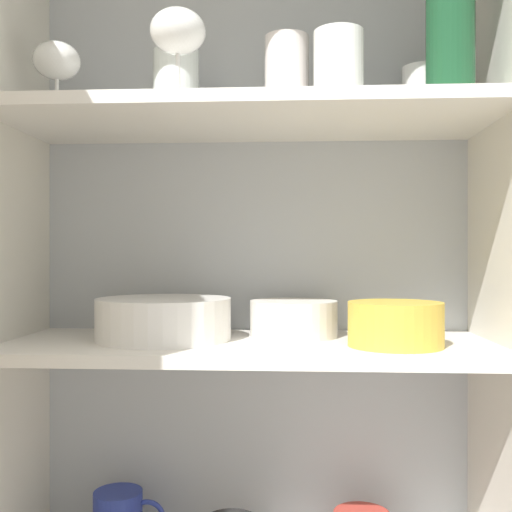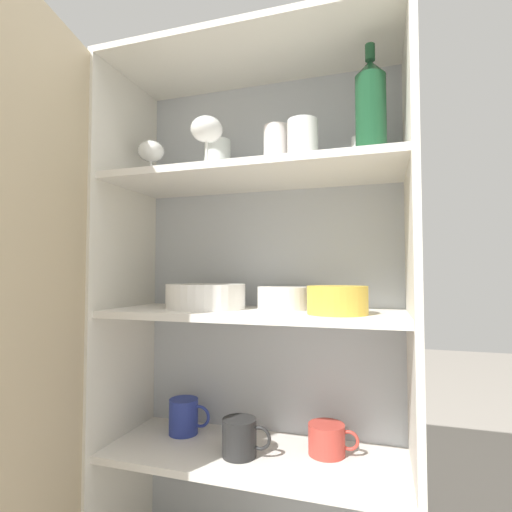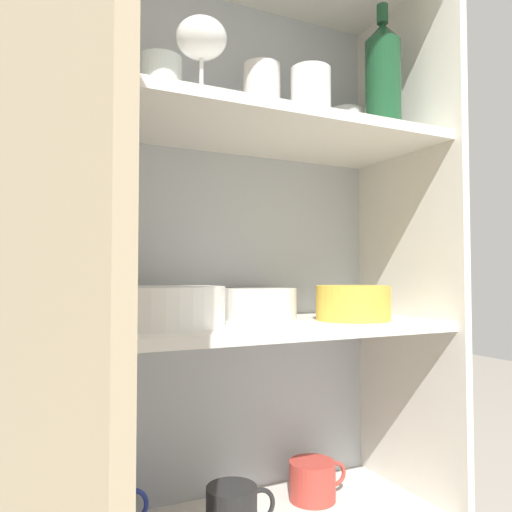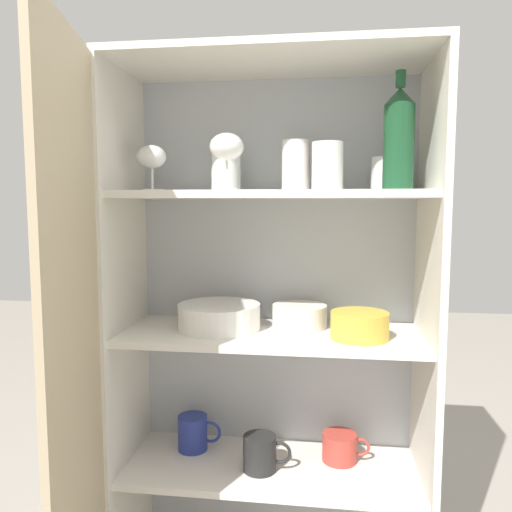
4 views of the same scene
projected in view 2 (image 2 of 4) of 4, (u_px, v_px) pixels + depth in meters
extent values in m
cube|color=#B2B7BC|center=(269.00, 309.00, 1.27)|extent=(0.86, 0.02, 1.46)
cube|color=silver|center=(125.00, 310.00, 1.24)|extent=(0.02, 0.35, 1.46)
cube|color=silver|center=(413.00, 319.00, 0.99)|extent=(0.02, 0.35, 1.46)
cube|color=silver|center=(253.00, 57.00, 1.15)|extent=(0.86, 0.35, 0.02)
cube|color=silver|center=(253.00, 456.00, 1.10)|extent=(0.82, 0.31, 0.02)
cube|color=silver|center=(253.00, 314.00, 1.11)|extent=(0.82, 0.31, 0.02)
cube|color=silver|center=(253.00, 177.00, 1.13)|extent=(0.82, 0.31, 0.02)
cube|color=tan|center=(32.00, 326.00, 0.87)|extent=(0.11, 0.42, 1.46)
cylinder|color=white|center=(218.00, 161.00, 1.24)|extent=(0.08, 0.08, 0.13)
cylinder|color=white|center=(365.00, 154.00, 1.11)|extent=(0.07, 0.07, 0.09)
cylinder|color=silver|center=(277.00, 150.00, 1.14)|extent=(0.08, 0.08, 0.14)
cylinder|color=white|center=(303.00, 144.00, 1.07)|extent=(0.08, 0.08, 0.12)
cylinder|color=white|center=(206.00, 168.00, 1.09)|extent=(0.06, 0.06, 0.01)
cylinder|color=white|center=(207.00, 154.00, 1.09)|extent=(0.01, 0.01, 0.07)
ellipsoid|color=white|center=(207.00, 129.00, 1.09)|extent=(0.09, 0.09, 0.07)
cylinder|color=white|center=(151.00, 181.00, 1.24)|extent=(0.06, 0.06, 0.01)
cylinder|color=white|center=(151.00, 171.00, 1.24)|extent=(0.01, 0.01, 0.06)
ellipsoid|color=white|center=(151.00, 151.00, 1.24)|extent=(0.08, 0.08, 0.06)
cylinder|color=#194728|center=(371.00, 118.00, 1.00)|extent=(0.08, 0.08, 0.21)
cone|color=#194728|center=(370.00, 68.00, 1.01)|extent=(0.08, 0.08, 0.04)
cylinder|color=#194728|center=(370.00, 53.00, 1.01)|extent=(0.02, 0.02, 0.04)
cylinder|color=white|center=(206.00, 307.00, 1.17)|extent=(0.23, 0.23, 0.01)
cylinder|color=white|center=(206.00, 304.00, 1.17)|extent=(0.23, 0.23, 0.01)
cylinder|color=white|center=(206.00, 301.00, 1.17)|extent=(0.23, 0.23, 0.01)
cylinder|color=white|center=(206.00, 298.00, 1.17)|extent=(0.23, 0.23, 0.01)
cylinder|color=white|center=(206.00, 295.00, 1.17)|extent=(0.23, 0.23, 0.01)
cylinder|color=white|center=(206.00, 292.00, 1.17)|extent=(0.23, 0.23, 0.01)
cylinder|color=white|center=(206.00, 289.00, 1.17)|extent=(0.23, 0.23, 0.01)
cylinder|color=white|center=(206.00, 286.00, 1.17)|extent=(0.23, 0.23, 0.01)
cylinder|color=gold|center=(337.00, 300.00, 1.00)|extent=(0.15, 0.15, 0.07)
torus|color=gold|center=(337.00, 287.00, 1.00)|extent=(0.15, 0.15, 0.01)
cylinder|color=silver|center=(285.00, 298.00, 1.15)|extent=(0.16, 0.16, 0.06)
torus|color=silver|center=(284.00, 288.00, 1.15)|extent=(0.16, 0.16, 0.01)
cylinder|color=#283893|center=(184.00, 416.00, 1.23)|extent=(0.09, 0.09, 0.10)
torus|color=#283893|center=(200.00, 416.00, 1.21)|extent=(0.07, 0.01, 0.07)
cylinder|color=black|center=(239.00, 437.00, 1.08)|extent=(0.09, 0.09, 0.10)
torus|color=black|center=(259.00, 438.00, 1.06)|extent=(0.06, 0.01, 0.06)
cylinder|color=#BC3D33|center=(327.00, 439.00, 1.08)|extent=(0.10, 0.10, 0.08)
torus|color=#BC3D33|center=(349.00, 440.00, 1.07)|extent=(0.05, 0.01, 0.05)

